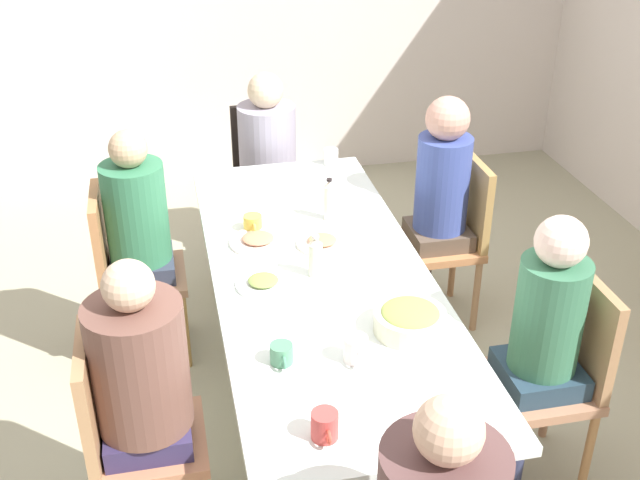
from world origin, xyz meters
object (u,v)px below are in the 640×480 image
(dining_table, at_px, (320,285))
(bottle_1, at_px, (316,257))
(chair_1, at_px, (453,232))
(person_3, at_px, (268,148))
(plate_2, at_px, (258,241))
(cup_1, at_px, (331,157))
(cup_0, at_px, (253,223))
(chair_5, at_px, (126,266))
(plate_1, at_px, (322,242))
(chair_0, at_px, (558,369))
(chair_3, at_px, (266,172))
(cup_3, at_px, (356,349))
(person_5, at_px, (140,228))
(person_1, at_px, (439,193))
(bowl_0, at_px, (410,319))
(person_2, at_px, (144,381))
(plate_0, at_px, (263,283))
(person_0, at_px, (543,333))
(bottle_0, at_px, (329,200))
(chair_2, at_px, (125,431))
(cup_4, at_px, (282,354))

(dining_table, xyz_separation_m, bottle_1, (0.03, -0.02, 0.16))
(chair_1, relative_size, person_3, 0.78)
(plate_2, bearing_deg, cup_1, 147.16)
(chair_1, relative_size, cup_0, 7.33)
(chair_5, relative_size, plate_1, 3.89)
(chair_0, height_order, chair_1, same)
(chair_3, height_order, cup_3, chair_3)
(chair_5, distance_m, person_5, 0.22)
(chair_3, xyz_separation_m, cup_0, (1.12, -0.23, 0.25))
(chair_3, relative_size, plate_1, 3.89)
(person_1, relative_size, bowl_0, 4.58)
(plate_1, bearing_deg, bowl_0, 14.18)
(person_2, height_order, chair_3, person_2)
(chair_3, bearing_deg, cup_0, -11.42)
(plate_0, bearing_deg, person_5, -143.09)
(plate_1, distance_m, bottle_1, 0.27)
(person_0, distance_m, chair_3, 2.26)
(bottle_0, bearing_deg, chair_0, 33.36)
(person_3, relative_size, cup_3, 9.47)
(person_0, height_order, chair_2, person_0)
(person_2, relative_size, cup_4, 10.15)
(cup_0, bearing_deg, plate_0, -2.93)
(chair_1, height_order, chair_5, same)
(person_0, height_order, plate_0, person_0)
(cup_0, relative_size, cup_3, 1.01)
(bottle_0, height_order, bottle_1, bottle_0)
(chair_5, distance_m, cup_3, 1.49)
(plate_0, xyz_separation_m, bottle_0, (-0.53, 0.40, 0.08))
(chair_0, height_order, chair_2, same)
(cup_4, bearing_deg, dining_table, 155.72)
(chair_0, relative_size, person_1, 0.72)
(chair_2, relative_size, bottle_0, 4.29)
(bottle_1, bearing_deg, bottle_0, 161.09)
(plate_2, distance_m, cup_4, 0.88)
(chair_3, bearing_deg, person_2, -19.21)
(chair_5, height_order, plate_2, chair_5)
(chair_1, bearing_deg, cup_0, -81.39)
(person_0, bearing_deg, person_5, -128.28)
(cup_1, bearing_deg, cup_3, -9.96)
(cup_3, xyz_separation_m, cup_4, (-0.04, -0.26, -0.01))
(bottle_0, bearing_deg, person_0, 29.66)
(person_3, height_order, chair_5, person_3)
(plate_0, bearing_deg, person_0, 62.44)
(person_2, height_order, cup_3, person_2)
(person_5, bearing_deg, chair_5, -90.00)
(person_5, relative_size, bowl_0, 4.40)
(person_5, relative_size, bottle_1, 6.32)
(cup_4, bearing_deg, chair_2, -90.05)
(chair_3, relative_size, plate_2, 3.49)
(cup_1, bearing_deg, plate_2, -32.84)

